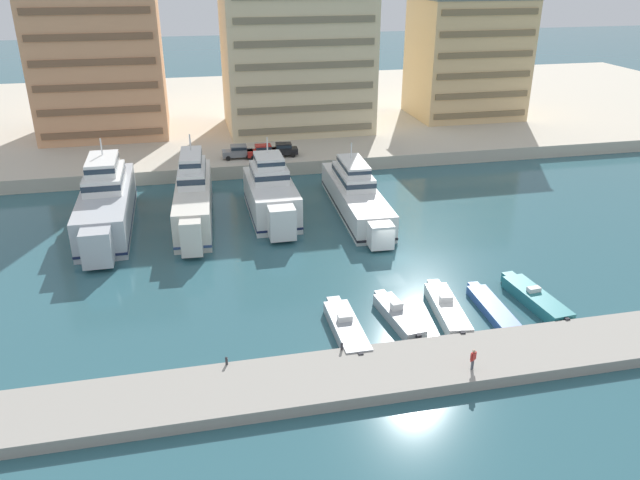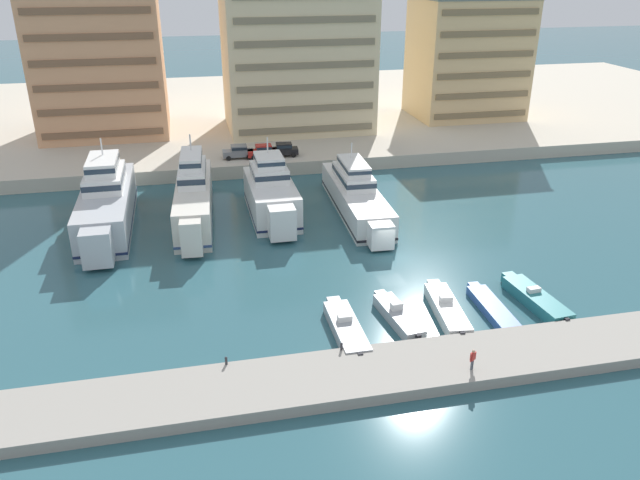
{
  "view_description": "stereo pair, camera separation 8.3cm",
  "coord_description": "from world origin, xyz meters",
  "px_view_note": "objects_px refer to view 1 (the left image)",
  "views": [
    {
      "loc": [
        -18.41,
        -51.71,
        26.32
      ],
      "look_at": [
        -7.13,
        -0.03,
        2.5
      ],
      "focal_mm": 35.0,
      "sensor_mm": 36.0,
      "label": 1
    },
    {
      "loc": [
        -18.33,
        -51.73,
        26.32
      ],
      "look_at": [
        -7.13,
        -0.03,
        2.5
      ],
      "focal_mm": 35.0,
      "sensor_mm": 36.0,
      "label": 2
    }
  ],
  "objects_px": {
    "yacht_white_center_left": "(356,194)",
    "pedestrian_near_edge": "(473,358)",
    "car_grey_far_left": "(238,151)",
    "car_black_mid_left": "(283,149)",
    "yacht_ivory_left": "(194,196)",
    "car_red_left": "(263,151)",
    "motorboat_grey_left": "(398,316)",
    "motorboat_white_mid_left": "(447,309)",
    "motorboat_blue_center_left": "(492,308)",
    "yacht_silver_far_left": "(106,203)",
    "motorboat_grey_far_left": "(346,328)",
    "yacht_white_mid_left": "(271,195)",
    "motorboat_teal_center": "(535,298)"
  },
  "relations": [
    {
      "from": "motorboat_grey_far_left",
      "to": "car_red_left",
      "type": "xyz_separation_m",
      "value": [
        -0.84,
        41.94,
        2.27
      ]
    },
    {
      "from": "yacht_white_mid_left",
      "to": "car_grey_far_left",
      "type": "relative_size",
      "value": 3.79
    },
    {
      "from": "motorboat_grey_left",
      "to": "motorboat_blue_center_left",
      "type": "bearing_deg",
      "value": -2.2
    },
    {
      "from": "yacht_silver_far_left",
      "to": "yacht_ivory_left",
      "type": "height_order",
      "value": "yacht_ivory_left"
    },
    {
      "from": "motorboat_grey_left",
      "to": "pedestrian_near_edge",
      "type": "height_order",
      "value": "pedestrian_near_edge"
    },
    {
      "from": "yacht_white_center_left",
      "to": "car_black_mid_left",
      "type": "distance_m",
      "value": 18.31
    },
    {
      "from": "yacht_ivory_left",
      "to": "motorboat_white_mid_left",
      "type": "distance_m",
      "value": 31.69
    },
    {
      "from": "motorboat_blue_center_left",
      "to": "car_black_mid_left",
      "type": "distance_m",
      "value": 43.02
    },
    {
      "from": "car_red_left",
      "to": "yacht_white_center_left",
      "type": "bearing_deg",
      "value": -64.01
    },
    {
      "from": "motorboat_grey_left",
      "to": "car_red_left",
      "type": "height_order",
      "value": "car_red_left"
    },
    {
      "from": "yacht_white_center_left",
      "to": "car_grey_far_left",
      "type": "distance_m",
      "value": 21.17
    },
    {
      "from": "car_grey_far_left",
      "to": "car_black_mid_left",
      "type": "xyz_separation_m",
      "value": [
        6.09,
        -0.24,
        0.0
      ]
    },
    {
      "from": "yacht_white_center_left",
      "to": "yacht_ivory_left",
      "type": "bearing_deg",
      "value": 175.77
    },
    {
      "from": "yacht_white_mid_left",
      "to": "pedestrian_near_edge",
      "type": "distance_m",
      "value": 33.91
    },
    {
      "from": "car_black_mid_left",
      "to": "motorboat_blue_center_left",
      "type": "bearing_deg",
      "value": -75.83
    },
    {
      "from": "yacht_silver_far_left",
      "to": "yacht_white_center_left",
      "type": "bearing_deg",
      "value": -3.03
    },
    {
      "from": "yacht_white_mid_left",
      "to": "yacht_white_center_left",
      "type": "distance_m",
      "value": 9.62
    },
    {
      "from": "yacht_silver_far_left",
      "to": "yacht_ivory_left",
      "type": "bearing_deg",
      "value": -0.65
    },
    {
      "from": "motorboat_grey_far_left",
      "to": "motorboat_white_mid_left",
      "type": "bearing_deg",
      "value": 6.62
    },
    {
      "from": "pedestrian_near_edge",
      "to": "car_grey_far_left",
      "type": "bearing_deg",
      "value": 102.51
    },
    {
      "from": "car_red_left",
      "to": "motorboat_teal_center",
      "type": "bearing_deg",
      "value": -66.97
    },
    {
      "from": "yacht_white_mid_left",
      "to": "motorboat_grey_left",
      "type": "xyz_separation_m",
      "value": [
        6.56,
        -24.4,
        -2.02
      ]
    },
    {
      "from": "motorboat_teal_center",
      "to": "car_grey_far_left",
      "type": "xyz_separation_m",
      "value": [
        -20.68,
        41.45,
        2.24
      ]
    },
    {
      "from": "yacht_white_mid_left",
      "to": "motorboat_white_mid_left",
      "type": "distance_m",
      "value": 26.61
    },
    {
      "from": "motorboat_grey_far_left",
      "to": "car_black_mid_left",
      "type": "relative_size",
      "value": 2.05
    },
    {
      "from": "yacht_silver_far_left",
      "to": "car_grey_far_left",
      "type": "distance_m",
      "value": 22.53
    },
    {
      "from": "car_grey_far_left",
      "to": "motorboat_grey_far_left",
      "type": "bearing_deg",
      "value": -84.47
    },
    {
      "from": "motorboat_white_mid_left",
      "to": "car_red_left",
      "type": "distance_m",
      "value": 42.09
    },
    {
      "from": "yacht_ivory_left",
      "to": "car_red_left",
      "type": "relative_size",
      "value": 5.15
    },
    {
      "from": "motorboat_white_mid_left",
      "to": "yacht_silver_far_left",
      "type": "bearing_deg",
      "value": 138.43
    },
    {
      "from": "motorboat_teal_center",
      "to": "pedestrian_near_edge",
      "type": "relative_size",
      "value": 5.49
    },
    {
      "from": "yacht_ivory_left",
      "to": "motorboat_teal_center",
      "type": "height_order",
      "value": "yacht_ivory_left"
    },
    {
      "from": "motorboat_grey_left",
      "to": "motorboat_white_mid_left",
      "type": "relative_size",
      "value": 0.87
    },
    {
      "from": "motorboat_grey_far_left",
      "to": "car_red_left",
      "type": "distance_m",
      "value": 42.01
    },
    {
      "from": "yacht_silver_far_left",
      "to": "car_red_left",
      "type": "distance_m",
      "value": 24.58
    },
    {
      "from": "yacht_silver_far_left",
      "to": "motorboat_blue_center_left",
      "type": "bearing_deg",
      "value": -38.52
    },
    {
      "from": "yacht_white_center_left",
      "to": "motorboat_white_mid_left",
      "type": "height_order",
      "value": "yacht_white_center_left"
    },
    {
      "from": "yacht_ivory_left",
      "to": "motorboat_blue_center_left",
      "type": "height_order",
      "value": "yacht_ivory_left"
    },
    {
      "from": "yacht_white_mid_left",
      "to": "motorboat_grey_left",
      "type": "relative_size",
      "value": 2.07
    },
    {
      "from": "yacht_ivory_left",
      "to": "yacht_white_center_left",
      "type": "height_order",
      "value": "yacht_ivory_left"
    },
    {
      "from": "yacht_white_center_left",
      "to": "pedestrian_near_edge",
      "type": "height_order",
      "value": "yacht_white_center_left"
    },
    {
      "from": "motorboat_white_mid_left",
      "to": "car_grey_far_left",
      "type": "bearing_deg",
      "value": 107.16
    },
    {
      "from": "motorboat_grey_left",
      "to": "pedestrian_near_edge",
      "type": "relative_size",
      "value": 4.86
    },
    {
      "from": "car_grey_far_left",
      "to": "car_red_left",
      "type": "bearing_deg",
      "value": -8.73
    },
    {
      "from": "motorboat_grey_far_left",
      "to": "motorboat_teal_center",
      "type": "height_order",
      "value": "motorboat_grey_far_left"
    },
    {
      "from": "yacht_white_mid_left",
      "to": "motorboat_grey_far_left",
      "type": "bearing_deg",
      "value": -85.33
    },
    {
      "from": "yacht_white_center_left",
      "to": "car_red_left",
      "type": "xyz_separation_m",
      "value": [
        -8.37,
        17.17,
        0.77
      ]
    },
    {
      "from": "motorboat_grey_far_left",
      "to": "motorboat_white_mid_left",
      "type": "relative_size",
      "value": 0.99
    },
    {
      "from": "car_grey_far_left",
      "to": "car_black_mid_left",
      "type": "height_order",
      "value": "same"
    },
    {
      "from": "motorboat_blue_center_left",
      "to": "pedestrian_near_edge",
      "type": "xyz_separation_m",
      "value": [
        -5.55,
        -7.97,
        1.41
      ]
    }
  ]
}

